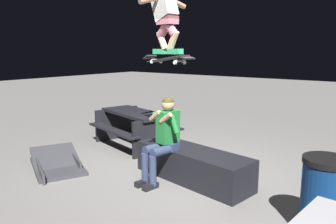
{
  "coord_description": "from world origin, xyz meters",
  "views": [
    {
      "loc": [
        -2.92,
        4.3,
        2.02
      ],
      "look_at": [
        0.07,
        0.34,
        1.1
      ],
      "focal_mm": 34.98,
      "sensor_mm": 36.0,
      "label": 1
    }
  ],
  "objects_px": {
    "ledge_box_main": "(192,165)",
    "person_sitting_on_ledge": "(163,135)",
    "skater_airborne": "(165,13)",
    "picnic_table_back": "(135,123)",
    "trash_bin": "(325,198)",
    "kicker_ramp": "(57,164)",
    "skateboard": "(167,59)"
  },
  "relations": [
    {
      "from": "ledge_box_main",
      "to": "picnic_table_back",
      "type": "height_order",
      "value": "picnic_table_back"
    },
    {
      "from": "person_sitting_on_ledge",
      "to": "picnic_table_back",
      "type": "xyz_separation_m",
      "value": [
        1.72,
        -1.22,
        -0.25
      ]
    },
    {
      "from": "ledge_box_main",
      "to": "picnic_table_back",
      "type": "xyz_separation_m",
      "value": [
        2.06,
        -0.9,
        0.25
      ]
    },
    {
      "from": "skater_airborne",
      "to": "kicker_ramp",
      "type": "bearing_deg",
      "value": 26.16
    },
    {
      "from": "person_sitting_on_ledge",
      "to": "kicker_ramp",
      "type": "distance_m",
      "value": 2.09
    },
    {
      "from": "ledge_box_main",
      "to": "trash_bin",
      "type": "relative_size",
      "value": 2.19
    },
    {
      "from": "skateboard",
      "to": "picnic_table_back",
      "type": "distance_m",
      "value": 2.4
    },
    {
      "from": "skateboard",
      "to": "trash_bin",
      "type": "distance_m",
      "value": 2.86
    },
    {
      "from": "skateboard",
      "to": "picnic_table_back",
      "type": "bearing_deg",
      "value": -31.72
    },
    {
      "from": "ledge_box_main",
      "to": "skateboard",
      "type": "relative_size",
      "value": 1.92
    },
    {
      "from": "skater_airborne",
      "to": "skateboard",
      "type": "bearing_deg",
      "value": 166.97
    },
    {
      "from": "ledge_box_main",
      "to": "person_sitting_on_ledge",
      "type": "relative_size",
      "value": 1.49
    },
    {
      "from": "kicker_ramp",
      "to": "ledge_box_main",
      "type": "bearing_deg",
      "value": -156.38
    },
    {
      "from": "ledge_box_main",
      "to": "kicker_ramp",
      "type": "height_order",
      "value": "ledge_box_main"
    },
    {
      "from": "kicker_ramp",
      "to": "skater_airborne",
      "type": "bearing_deg",
      "value": -153.84
    },
    {
      "from": "skateboard",
      "to": "skater_airborne",
      "type": "height_order",
      "value": "skater_airborne"
    },
    {
      "from": "ledge_box_main",
      "to": "skater_airborne",
      "type": "relative_size",
      "value": 1.78
    },
    {
      "from": "skater_airborne",
      "to": "picnic_table_back",
      "type": "xyz_separation_m",
      "value": [
        1.6,
        -1.01,
        -2.1
      ]
    },
    {
      "from": "skateboard",
      "to": "kicker_ramp",
      "type": "distance_m",
      "value": 2.72
    },
    {
      "from": "trash_bin",
      "to": "skateboard",
      "type": "bearing_deg",
      "value": -8.88
    },
    {
      "from": "person_sitting_on_ledge",
      "to": "skater_airborne",
      "type": "height_order",
      "value": "skater_airborne"
    },
    {
      "from": "kicker_ramp",
      "to": "skateboard",
      "type": "bearing_deg",
      "value": -154.87
    },
    {
      "from": "skater_airborne",
      "to": "trash_bin",
      "type": "distance_m",
      "value": 3.31
    },
    {
      "from": "person_sitting_on_ledge",
      "to": "trash_bin",
      "type": "distance_m",
      "value": 2.4
    },
    {
      "from": "person_sitting_on_ledge",
      "to": "picnic_table_back",
      "type": "bearing_deg",
      "value": -35.45
    },
    {
      "from": "ledge_box_main",
      "to": "skater_airborne",
      "type": "distance_m",
      "value": 2.39
    },
    {
      "from": "person_sitting_on_ledge",
      "to": "trash_bin",
      "type": "bearing_deg",
      "value": 175.69
    },
    {
      "from": "picnic_table_back",
      "to": "trash_bin",
      "type": "height_order",
      "value": "trash_bin"
    },
    {
      "from": "skater_airborne",
      "to": "trash_bin",
      "type": "xyz_separation_m",
      "value": [
        -2.49,
        0.39,
        -2.14
      ]
    },
    {
      "from": "person_sitting_on_ledge",
      "to": "skateboard",
      "type": "relative_size",
      "value": 1.29
    },
    {
      "from": "picnic_table_back",
      "to": "skateboard",
      "type": "bearing_deg",
      "value": 148.28
    },
    {
      "from": "skateboard",
      "to": "picnic_table_back",
      "type": "relative_size",
      "value": 0.52
    }
  ]
}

